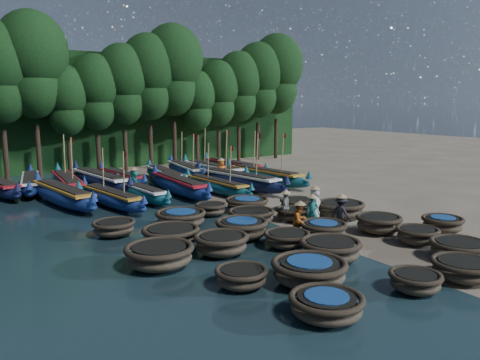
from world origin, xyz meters
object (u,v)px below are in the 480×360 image
coracle_24 (297,204)px  long_boat_15 (186,170)px  long_boat_5 (179,185)px  fisherman_4 (286,206)px  fisherman_3 (341,212)px  coracle_15 (171,235)px  long_boat_3 (112,198)px  long_boat_8 (265,176)px  coracle_8 (418,235)px  coracle_2 (415,281)px  long_boat_14 (165,176)px  coracle_13 (323,229)px  fisherman_5 (134,182)px  long_boat_10 (30,183)px  long_boat_13 (121,178)px  coracle_19 (340,209)px  coracle_20 (114,227)px  fisherman_2 (300,219)px  coracle_5 (241,276)px  fisherman_0 (315,204)px  coracle_12 (287,239)px  coracle_7 (330,249)px  coracle_6 (309,271)px  fisherman_1 (312,209)px  long_boat_2 (63,195)px  long_boat_7 (238,180)px  long_boat_16 (213,170)px  coracle_11 (221,243)px  coracle_1 (326,305)px  coracle_14 (379,223)px  coracle_4 (459,249)px  coracle_22 (211,209)px  long_boat_11 (67,183)px  coracle_9 (443,224)px  coracle_17 (251,216)px  long_boat_17 (234,167)px  coracle_21 (181,218)px  long_boat_6 (217,186)px  coracle_23 (247,204)px  coracle_10 (159,255)px

coracle_24 → long_boat_15: long_boat_15 is taller
long_boat_5 → fisherman_4: fisherman_4 is taller
coracle_24 → fisherman_3: fisherman_3 is taller
coracle_15 → long_boat_3: 8.46m
long_boat_8 → coracle_8: bearing=-108.6°
coracle_2 → long_boat_14: bearing=85.8°
coracle_13 → fisherman_5: bearing=104.1°
long_boat_10 → long_boat_13: 5.91m
coracle_15 → coracle_19: size_ratio=0.98×
coracle_20 → fisherman_2: size_ratio=1.23×
coracle_5 → fisherman_2: fisherman_2 is taller
coracle_5 → fisherman_0: fisherman_0 is taller
coracle_12 → coracle_7: bearing=-82.0°
coracle_15 → long_boat_13: long_boat_13 is taller
coracle_6 → coracle_20: size_ratio=1.16×
coracle_13 → fisherman_2: (-0.74, 0.70, 0.41)m
coracle_6 → fisherman_1: size_ratio=1.45×
long_boat_2 → long_boat_7: (11.02, -1.46, 0.02)m
fisherman_3 → fisherman_1: bearing=25.5°
long_boat_16 → fisherman_0: long_boat_16 is taller
coracle_11 → coracle_20: 5.51m
fisherman_1 → coracle_1: bearing=-90.6°
coracle_14 → fisherman_3: (-1.13, 1.24, 0.39)m
long_boat_3 → long_boat_14: (5.75, 5.49, 0.02)m
coracle_2 → long_boat_16: bearing=75.9°
coracle_4 → coracle_14: coracle_14 is taller
coracle_11 → coracle_22: 6.35m
long_boat_11 → long_boat_7: bearing=-23.9°
coracle_9 → long_boat_16: bearing=93.3°
fisherman_0 → coracle_12: bearing=150.2°
coracle_17 → long_boat_5: 8.69m
long_boat_14 → long_boat_15: 2.98m
coracle_19 → fisherman_2: fisherman_2 is taller
coracle_4 → coracle_22: (-4.45, 11.03, -0.04)m
fisherman_5 → coracle_6: bearing=-161.4°
fisherman_4 → long_boat_17: bearing=-153.5°
coracle_20 → coracle_22: size_ratio=1.20×
coracle_6 → long_boat_14: long_boat_14 is taller
coracle_17 → coracle_21: size_ratio=1.01×
fisherman_2 → long_boat_6: bearing=67.3°
coracle_6 → coracle_24: 10.41m
coracle_24 → long_boat_10: (-11.15, 13.87, 0.15)m
coracle_13 → long_boat_6: bearing=83.7°
coracle_23 → long_boat_17: bearing=60.8°
coracle_10 → long_boat_5: 13.41m
coracle_20 → fisherman_2: bearing=-35.2°
fisherman_1 → fisherman_3: bearing=-15.7°
coracle_9 → coracle_11: (-9.96, 2.81, 0.04)m
fisherman_4 → coracle_21: bearing=-63.8°
fisherman_3 → fisherman_4: bearing=15.9°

